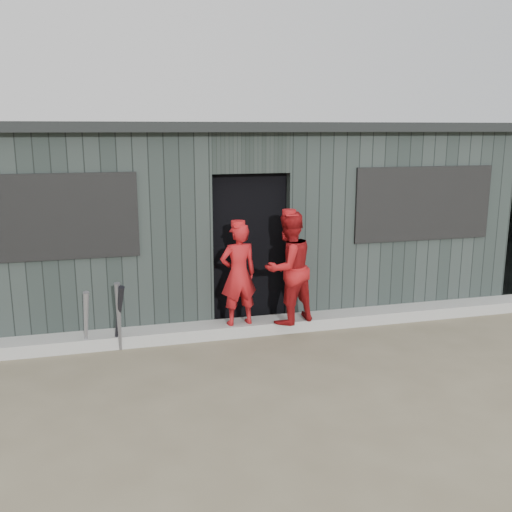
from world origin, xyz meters
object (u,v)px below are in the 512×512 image
object	(u,v)px
player_grey_back	(278,275)
dugout	(227,214)
bat_mid	(119,317)
bat_right	(118,318)
player_red_left	(238,274)
player_red_right	(288,268)
bat_left	(86,322)

from	to	relation	value
player_grey_back	dugout	xyz separation A→B (m)	(-0.46, 1.13, 0.70)
bat_mid	bat_right	world-z (taller)	bat_mid
player_red_left	player_red_right	world-z (taller)	player_red_right
bat_mid	player_grey_back	bearing A→B (deg)	20.53
bat_right	player_red_right	bearing A→B (deg)	2.08
player_red_right	player_grey_back	bearing A→B (deg)	-119.19
bat_left	bat_right	bearing A→B (deg)	-7.29
player_red_left	dugout	distance (m)	1.83
bat_left	player_red_right	bearing A→B (deg)	0.69
bat_left	player_red_left	bearing A→B (deg)	3.78
player_red_left	player_grey_back	xyz separation A→B (m)	(0.69, 0.62, -0.21)
player_red_right	bat_left	bearing A→B (deg)	-22.42
dugout	player_red_left	bearing A→B (deg)	-97.65
player_red_left	dugout	xyz separation A→B (m)	(0.23, 1.74, 0.50)
player_red_right	bat_mid	bearing A→B (deg)	-20.39
bat_left	bat_mid	bearing A→B (deg)	-10.64
bat_right	player_grey_back	bearing A→B (deg)	19.95
player_red_left	bat_right	bearing A→B (deg)	-1.03
bat_left	player_grey_back	xyz separation A→B (m)	(2.52, 0.74, 0.20)
player_red_left	player_red_right	distance (m)	0.63
bat_right	player_red_right	world-z (taller)	player_red_right
bat_left	player_red_left	size ratio (longest dim) A/B	0.60
bat_mid	player_red_right	world-z (taller)	player_red_right
bat_left	dugout	bearing A→B (deg)	42.12
bat_right	player_red_left	bearing A→B (deg)	6.52
bat_left	bat_right	size ratio (longest dim) A/B	0.89
player_red_left	bat_mid	bearing A→B (deg)	-0.12
bat_left	bat_right	xyz separation A→B (m)	(0.36, -0.05, 0.03)
bat_right	player_grey_back	xyz separation A→B (m)	(2.15, 0.78, 0.17)
player_red_right	player_grey_back	world-z (taller)	player_red_right
bat_left	player_grey_back	distance (m)	2.63
bat_left	player_grey_back	size ratio (longest dim) A/B	0.65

